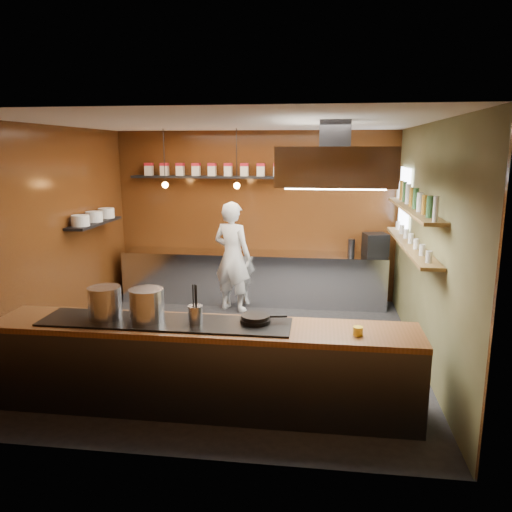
% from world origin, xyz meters
% --- Properties ---
extents(floor, '(5.00, 5.00, 0.00)m').
position_xyz_m(floor, '(0.00, 0.00, 0.00)').
color(floor, black).
rests_on(floor, ground).
extents(back_wall, '(5.00, 0.00, 5.00)m').
position_xyz_m(back_wall, '(0.00, 2.50, 1.50)').
color(back_wall, '#3D1B0B').
rests_on(back_wall, ground).
extents(left_wall, '(0.00, 5.00, 5.00)m').
position_xyz_m(left_wall, '(-2.50, 0.00, 1.50)').
color(left_wall, '#3D1B0B').
rests_on(left_wall, ground).
extents(right_wall, '(0.00, 5.00, 5.00)m').
position_xyz_m(right_wall, '(2.50, 0.00, 1.50)').
color(right_wall, '#4F4E2C').
rests_on(right_wall, ground).
extents(ceiling, '(5.00, 5.00, 0.00)m').
position_xyz_m(ceiling, '(0.00, 0.00, 3.00)').
color(ceiling, silver).
rests_on(ceiling, back_wall).
extents(window_pane, '(0.00, 1.00, 1.00)m').
position_xyz_m(window_pane, '(2.45, 1.70, 1.90)').
color(window_pane, white).
rests_on(window_pane, right_wall).
extents(prep_counter, '(4.60, 0.65, 0.90)m').
position_xyz_m(prep_counter, '(0.00, 2.17, 0.45)').
color(prep_counter, silver).
rests_on(prep_counter, floor).
extents(pass_counter, '(4.40, 0.72, 0.94)m').
position_xyz_m(pass_counter, '(-0.00, -1.60, 0.47)').
color(pass_counter, '#38383D').
rests_on(pass_counter, floor).
extents(tin_shelf, '(2.60, 0.26, 0.04)m').
position_xyz_m(tin_shelf, '(-0.90, 2.36, 2.20)').
color(tin_shelf, black).
rests_on(tin_shelf, back_wall).
extents(plate_shelf, '(0.30, 1.40, 0.04)m').
position_xyz_m(plate_shelf, '(-2.34, 1.00, 1.55)').
color(plate_shelf, black).
rests_on(plate_shelf, left_wall).
extents(bottle_shelf_upper, '(0.26, 2.80, 0.04)m').
position_xyz_m(bottle_shelf_upper, '(2.34, 0.30, 1.92)').
color(bottle_shelf_upper, brown).
rests_on(bottle_shelf_upper, right_wall).
extents(bottle_shelf_lower, '(0.26, 2.80, 0.04)m').
position_xyz_m(bottle_shelf_lower, '(2.34, 0.30, 1.45)').
color(bottle_shelf_lower, brown).
rests_on(bottle_shelf_lower, right_wall).
extents(extractor_hood, '(1.20, 2.00, 0.72)m').
position_xyz_m(extractor_hood, '(1.30, -0.40, 2.51)').
color(extractor_hood, '#38383D').
rests_on(extractor_hood, ceiling).
extents(pendant_left, '(0.10, 0.10, 0.95)m').
position_xyz_m(pendant_left, '(-1.40, 1.70, 2.15)').
color(pendant_left, black).
rests_on(pendant_left, ceiling).
extents(pendant_right, '(0.10, 0.10, 0.95)m').
position_xyz_m(pendant_right, '(-0.20, 1.70, 2.15)').
color(pendant_right, black).
rests_on(pendant_right, ceiling).
extents(storage_tins, '(2.43, 0.13, 0.22)m').
position_xyz_m(storage_tins, '(-0.75, 2.36, 2.33)').
color(storage_tins, beige).
rests_on(storage_tins, tin_shelf).
extents(plate_stacks, '(0.26, 1.16, 0.16)m').
position_xyz_m(plate_stacks, '(-2.34, 1.00, 1.65)').
color(plate_stacks, white).
rests_on(plate_stacks, plate_shelf).
extents(bottles, '(0.06, 2.66, 0.24)m').
position_xyz_m(bottles, '(2.34, 0.30, 2.06)').
color(bottles, silver).
rests_on(bottles, bottle_shelf_upper).
extents(wine_glasses, '(0.07, 2.37, 0.13)m').
position_xyz_m(wine_glasses, '(2.34, 0.30, 1.53)').
color(wine_glasses, silver).
rests_on(wine_glasses, bottle_shelf_lower).
extents(stockpot_large, '(0.44, 0.44, 0.34)m').
position_xyz_m(stockpot_large, '(-1.05, -1.59, 1.11)').
color(stockpot_large, '#BABCC1').
rests_on(stockpot_large, pass_counter).
extents(stockpot_small, '(0.46, 0.46, 0.33)m').
position_xyz_m(stockpot_small, '(-0.59, -1.60, 1.11)').
color(stockpot_small, silver).
rests_on(stockpot_small, pass_counter).
extents(utensil_crock, '(0.15, 0.15, 0.19)m').
position_xyz_m(utensil_crock, '(-0.07, -1.63, 1.03)').
color(utensil_crock, silver).
rests_on(utensil_crock, pass_counter).
extents(frying_pan, '(0.48, 0.31, 0.08)m').
position_xyz_m(frying_pan, '(0.53, -1.52, 0.98)').
color(frying_pan, black).
rests_on(frying_pan, pass_counter).
extents(butter_jar, '(0.12, 0.12, 0.09)m').
position_xyz_m(butter_jar, '(1.55, -1.70, 0.96)').
color(butter_jar, yellow).
rests_on(butter_jar, pass_counter).
extents(espresso_machine, '(0.45, 0.43, 0.38)m').
position_xyz_m(espresso_machine, '(2.10, 2.22, 1.09)').
color(espresso_machine, black).
rests_on(espresso_machine, prep_counter).
extents(chef, '(0.79, 0.66, 1.85)m').
position_xyz_m(chef, '(-0.28, 1.68, 0.92)').
color(chef, silver).
rests_on(chef, floor).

